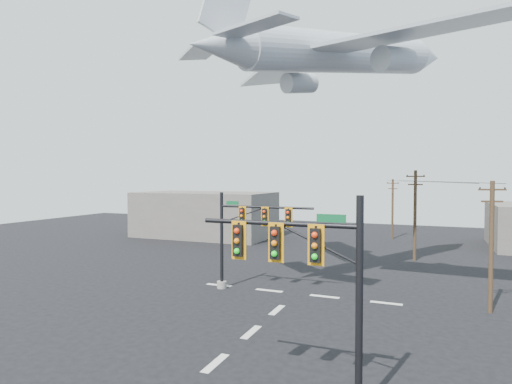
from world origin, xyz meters
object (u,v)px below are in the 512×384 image
at_px(utility_pole_b, 415,213).
at_px(utility_pole_c, 393,208).
at_px(airliner, 343,54).
at_px(signal_mast_near, 317,289).
at_px(signal_mast_far, 243,235).
at_px(utility_pole_a, 491,244).

height_order(utility_pole_b, utility_pole_c, utility_pole_b).
relative_size(utility_pole_b, airliner, 0.37).
distance_m(signal_mast_near, signal_mast_far, 15.63).
bearing_deg(utility_pole_a, utility_pole_b, 90.76).
bearing_deg(signal_mast_near, airliner, 98.00).
distance_m(utility_pole_b, utility_pole_c, 14.86).
xyz_separation_m(signal_mast_near, utility_pole_a, (6.99, 14.11, -0.07)).
height_order(utility_pole_b, airliner, airliner).
relative_size(signal_mast_far, utility_pole_b, 0.82).
bearing_deg(airliner, utility_pole_c, 27.28).
relative_size(signal_mast_far, utility_pole_c, 0.92).
bearing_deg(signal_mast_near, utility_pole_b, 85.61).
xyz_separation_m(signal_mast_near, utility_pole_b, (2.25, 29.28, 0.39)).
relative_size(utility_pole_a, utility_pole_c, 1.01).
relative_size(signal_mast_far, utility_pole_a, 0.91).
bearing_deg(signal_mast_far, utility_pole_a, 3.97).
height_order(signal_mast_near, utility_pole_b, utility_pole_b).
height_order(signal_mast_far, utility_pole_a, utility_pole_a).
relative_size(signal_mast_near, airliner, 0.31).
relative_size(utility_pole_a, utility_pole_b, 0.90).
xyz_separation_m(signal_mast_far, utility_pole_b, (10.87, 16.25, 0.60)).
bearing_deg(signal_mast_far, signal_mast_near, -56.51).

